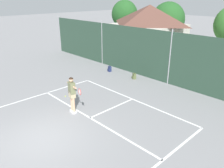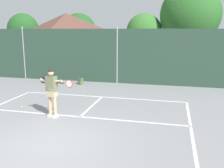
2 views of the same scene
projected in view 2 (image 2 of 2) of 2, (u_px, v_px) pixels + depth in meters
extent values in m
plane|color=gray|center=(50.00, 145.00, 7.36)|extent=(120.00, 120.00, 0.00)
cube|color=white|center=(102.00, 97.00, 12.58)|extent=(8.20, 0.10, 0.01)
cube|color=white|center=(196.00, 162.00, 6.40)|extent=(0.10, 11.00, 0.01)
cube|color=white|center=(80.00, 117.00, 9.71)|extent=(8.20, 0.10, 0.01)
cube|color=white|center=(92.00, 106.00, 11.12)|extent=(0.10, 2.97, 0.01)
cube|color=#284233|center=(117.00, 56.00, 15.54)|extent=(26.00, 0.05, 3.36)
cylinder|color=#99999E|center=(24.00, 53.00, 17.04)|extent=(0.09, 0.09, 3.51)
cylinder|color=#99999E|center=(117.00, 55.00, 15.53)|extent=(0.09, 0.09, 3.51)
cube|color=beige|center=(67.00, 51.00, 21.39)|extent=(5.61, 4.84, 2.99)
pyramid|color=brown|center=(66.00, 23.00, 20.89)|extent=(6.06, 5.23, 1.67)
cylinder|color=brown|center=(25.00, 52.00, 26.15)|extent=(0.36, 0.36, 1.97)
ellipsoid|color=#235623|center=(23.00, 29.00, 25.65)|extent=(3.21, 2.89, 3.21)
cylinder|color=brown|center=(79.00, 55.00, 24.77)|extent=(0.36, 0.36, 1.73)
ellipsoid|color=#235623|center=(79.00, 31.00, 24.28)|extent=(3.39, 3.05, 3.39)
cylinder|color=brown|center=(143.00, 56.00, 23.29)|extent=(0.36, 0.36, 1.79)
ellipsoid|color=#38752D|center=(144.00, 31.00, 22.81)|extent=(3.22, 2.90, 3.22)
cylinder|color=brown|center=(188.00, 54.00, 22.31)|extent=(0.36, 0.36, 2.38)
ellipsoid|color=#2D6628|center=(190.00, 15.00, 21.59)|extent=(5.16, 4.64, 5.16)
cube|color=silver|center=(51.00, 115.00, 9.75)|extent=(0.18, 0.28, 0.10)
cube|color=silver|center=(56.00, 116.00, 9.64)|extent=(0.18, 0.28, 0.10)
cylinder|color=tan|center=(50.00, 104.00, 9.65)|extent=(0.13, 0.13, 0.82)
cylinder|color=tan|center=(55.00, 105.00, 9.55)|extent=(0.13, 0.13, 0.82)
cube|color=tan|center=(52.00, 92.00, 9.50)|extent=(0.41, 0.32, 0.32)
cube|color=#6B704C|center=(51.00, 84.00, 9.43)|extent=(0.44, 0.32, 0.56)
sphere|color=tan|center=(51.00, 73.00, 9.34)|extent=(0.22, 0.22, 0.22)
sphere|color=black|center=(51.00, 72.00, 9.34)|extent=(0.21, 0.21, 0.21)
cylinder|color=tan|center=(56.00, 81.00, 9.34)|extent=(0.56, 0.21, 0.17)
cylinder|color=tan|center=(46.00, 82.00, 9.54)|extent=(0.51, 0.20, 0.22)
cylinder|color=black|center=(61.00, 83.00, 9.28)|extent=(0.30, 0.10, 0.04)
torus|color=red|center=(69.00, 84.00, 9.17)|extent=(0.30, 0.09, 0.30)
cylinder|color=silver|center=(69.00, 84.00, 9.17)|extent=(0.25, 0.06, 0.26)
sphere|color=#CCE033|center=(22.00, 107.00, 10.81)|extent=(0.07, 0.07, 0.07)
cube|color=navy|center=(45.00, 80.00, 15.91)|extent=(0.33, 0.27, 0.40)
cube|color=navy|center=(43.00, 81.00, 15.83)|extent=(0.23, 0.14, 0.18)
torus|color=black|center=(45.00, 76.00, 15.86)|extent=(0.09, 0.05, 0.09)
cube|color=#566038|center=(81.00, 81.00, 15.46)|extent=(0.33, 0.29, 0.40)
cube|color=#566038|center=(79.00, 83.00, 15.39)|extent=(0.23, 0.16, 0.18)
torus|color=black|center=(80.00, 78.00, 15.41)|extent=(0.08, 0.05, 0.09)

